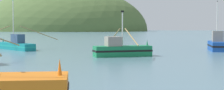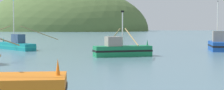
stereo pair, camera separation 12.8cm
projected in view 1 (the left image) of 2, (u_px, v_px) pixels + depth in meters
name	position (u px, v px, depth m)	size (l,w,h in m)	color
hill_far_center	(64.00, 31.00, 253.60)	(123.35, 98.68, 64.89)	#516B38
fishing_boat_blue	(217.00, 45.00, 47.16)	(2.09, 6.11, 6.93)	#19479E
fishing_boat_green	(121.00, 50.00, 38.20)	(6.70, 9.33, 5.13)	#197A47
fishing_boat_teal	(16.00, 45.00, 49.24)	(9.31, 11.12, 7.34)	#147F84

